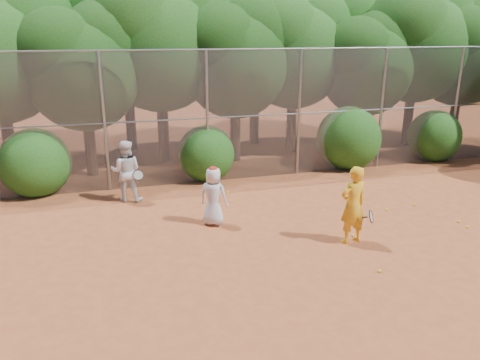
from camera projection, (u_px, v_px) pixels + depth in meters
name	position (u px, v px, depth m)	size (l,w,h in m)	color
ground	(322.00, 263.00, 9.50)	(80.00, 80.00, 0.00)	brown
fence_back	(235.00, 115.00, 14.33)	(20.05, 0.09, 4.03)	gray
tree_2	(84.00, 63.00, 14.38)	(3.99, 3.47, 5.47)	black
tree_3	(160.00, 35.00, 15.73)	(4.89, 4.26, 6.70)	black
tree_4	(236.00, 54.00, 16.04)	(4.19, 3.64, 5.73)	black
tree_5	(295.00, 44.00, 17.36)	(4.51, 3.92, 6.17)	black
tree_6	(367.00, 61.00, 17.29)	(3.86, 3.36, 5.29)	black
tree_7	(418.00, 37.00, 18.28)	(4.77, 4.14, 6.53)	black
tree_8	(464.00, 49.00, 18.67)	(4.25, 3.70, 5.82)	black
tree_10	(126.00, 28.00, 17.41)	(5.15, 4.48, 7.06)	black
tree_11	(256.00, 40.00, 18.52)	(4.64, 4.03, 6.35)	black
tree_12	(351.00, 31.00, 20.18)	(5.02, 4.37, 6.88)	black
bush_0	(35.00, 160.00, 13.34)	(2.00, 2.00, 2.00)	#184912
bush_1	(206.00, 151.00, 14.72)	(1.80, 1.80, 1.80)	#184912
bush_2	(349.00, 135.00, 16.00)	(2.20, 2.20, 2.20)	#184912
bush_3	(435.00, 134.00, 16.99)	(1.90, 1.90, 1.90)	#184912
player_yellow	(353.00, 205.00, 10.18)	(0.84, 0.61, 1.76)	gold
player_teen	(214.00, 196.00, 11.21)	(0.84, 0.79, 1.46)	silver
player_white	(126.00, 171.00, 12.78)	(0.96, 0.83, 1.70)	silver
ball_0	(387.00, 210.00, 12.26)	(0.07, 0.07, 0.07)	#D0E129
ball_1	(415.00, 205.00, 12.61)	(0.07, 0.07, 0.07)	#D0E129
ball_2	(380.00, 271.00, 9.11)	(0.07, 0.07, 0.07)	#D0E129
ball_3	(468.00, 227.00, 11.17)	(0.07, 0.07, 0.07)	#D0E129
ball_4	(352.00, 235.00, 10.72)	(0.07, 0.07, 0.07)	#D0E129
ball_5	(349.00, 199.00, 13.06)	(0.07, 0.07, 0.07)	#D0E129
ball_6	(458.00, 221.00, 11.49)	(0.07, 0.07, 0.07)	#D0E129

